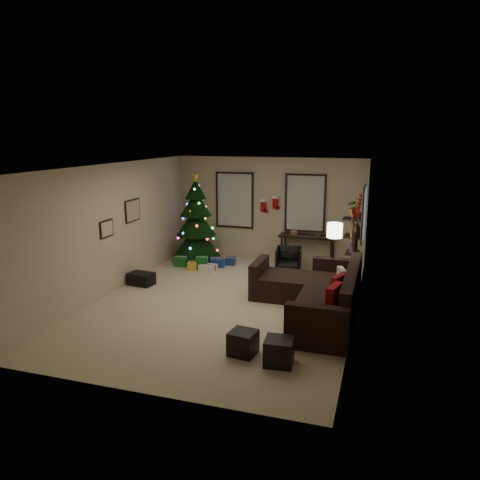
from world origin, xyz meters
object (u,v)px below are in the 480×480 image
(christmas_tree, at_px, (196,225))
(desk, at_px, (308,239))
(desk_chair, at_px, (289,259))
(bookshelf, at_px, (353,248))
(sofa, at_px, (317,296))

(christmas_tree, bearing_deg, desk, 10.09)
(christmas_tree, distance_m, desk_chair, 2.59)
(christmas_tree, bearing_deg, bookshelf, -9.97)
(desk_chair, bearing_deg, desk, 53.73)
(christmas_tree, relative_size, sofa, 0.77)
(desk, distance_m, desk_chair, 0.84)
(sofa, distance_m, bookshelf, 2.09)
(desk, bearing_deg, sofa, -77.23)
(christmas_tree, xyz_separation_m, bookshelf, (4.06, -0.71, -0.15))
(christmas_tree, height_order, desk, christmas_tree)
(sofa, relative_size, desk, 2.15)
(christmas_tree, distance_m, bookshelf, 4.13)
(desk, bearing_deg, bookshelf, -45.07)
(christmas_tree, xyz_separation_m, desk, (2.84, 0.51, -0.30))
(bookshelf, bearing_deg, desk_chair, 160.01)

